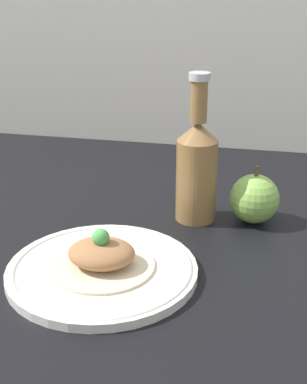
{
  "coord_description": "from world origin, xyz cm",
  "views": [
    {
      "loc": [
        15.87,
        -73.55,
        39.91
      ],
      "look_at": [
        -0.26,
        -0.23,
        8.83
      ],
      "focal_mm": 50.0,
      "sensor_mm": 36.0,
      "label": 1
    }
  ],
  "objects_px": {
    "cider_bottle": "(197,167)",
    "apple": "(254,199)",
    "plated_food": "(102,256)",
    "plate": "(102,269)"
  },
  "relations": [
    {
      "from": "plated_food",
      "to": "apple",
      "type": "distance_m",
      "value": 0.3
    },
    {
      "from": "plated_food",
      "to": "cider_bottle",
      "type": "bearing_deg",
      "value": 64.68
    },
    {
      "from": "plate",
      "to": "apple",
      "type": "xyz_separation_m",
      "value": [
        0.2,
        0.22,
        0.03
      ]
    },
    {
      "from": "plate",
      "to": "apple",
      "type": "relative_size",
      "value": 2.69
    },
    {
      "from": "plated_food",
      "to": "apple",
      "type": "bearing_deg",
      "value": 48.1
    },
    {
      "from": "cider_bottle",
      "to": "apple",
      "type": "relative_size",
      "value": 2.51
    },
    {
      "from": "plate",
      "to": "plated_food",
      "type": "bearing_deg",
      "value": 63.43
    },
    {
      "from": "plated_food",
      "to": "cider_bottle",
      "type": "height_order",
      "value": "cider_bottle"
    },
    {
      "from": "cider_bottle",
      "to": "plate",
      "type": "bearing_deg",
      "value": -115.32
    },
    {
      "from": "plate",
      "to": "apple",
      "type": "height_order",
      "value": "apple"
    }
  ]
}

